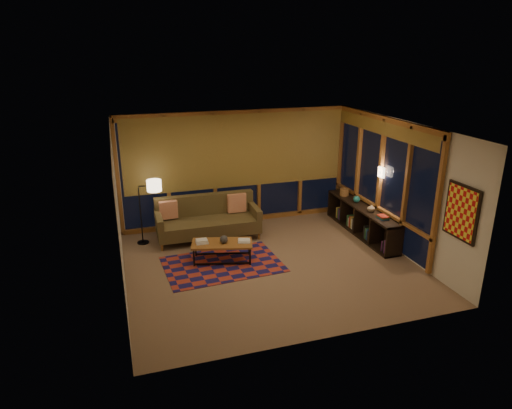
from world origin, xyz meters
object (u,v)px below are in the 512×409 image
object	(u,v)px
sofa	(208,219)
floor_lamp	(140,212)
coffee_table	(222,252)
bookshelf	(362,220)

from	to	relation	value
sofa	floor_lamp	bearing A→B (deg)	173.33
coffee_table	floor_lamp	size ratio (longest dim) A/B	0.84
coffee_table	bookshelf	world-z (taller)	bookshelf
sofa	coffee_table	distance (m)	1.22
sofa	bookshelf	bearing A→B (deg)	-12.46
bookshelf	floor_lamp	bearing A→B (deg)	168.61
coffee_table	bookshelf	size ratio (longest dim) A/B	0.45
coffee_table	bookshelf	xyz separation A→B (m)	(3.35, 0.41, 0.13)
coffee_table	floor_lamp	xyz separation A→B (m)	(-1.45, 1.38, 0.51)
sofa	bookshelf	world-z (taller)	sofa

